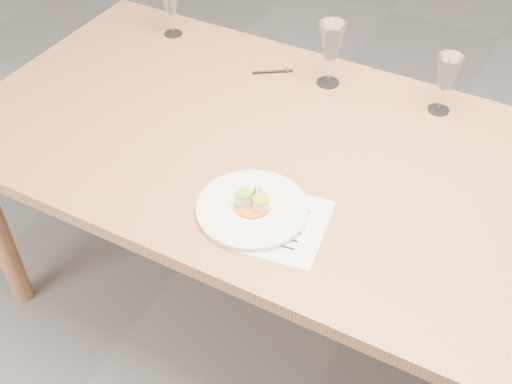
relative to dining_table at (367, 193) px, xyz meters
The scene contains 8 objects.
ground 0.68m from the dining_table, ahead, with size 7.00×7.00×0.00m, color slate.
dining_table is the anchor object (origin of this frame).
dinner_plate 0.35m from the dining_table, 127.53° to the right, with size 0.28×0.28×0.07m.
recipe_sheet 0.31m from the dining_table, 112.26° to the right, with size 0.23×0.27×0.00m.
ballpoint_pen 0.56m from the dining_table, 145.13° to the left, with size 0.11×0.08×0.01m.
wine_glass_0 0.98m from the dining_table, 157.05° to the left, with size 0.07×0.07×0.18m.
wine_glass_1 0.49m from the dining_table, 128.39° to the left, with size 0.08×0.08×0.21m.
wine_glass_2 0.43m from the dining_table, 78.36° to the left, with size 0.07×0.07×0.19m.
Camera 1 is at (0.34, -1.28, 1.89)m, focal length 45.00 mm.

